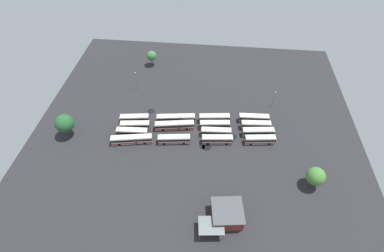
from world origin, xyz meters
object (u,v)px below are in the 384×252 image
bus_row1_slot1 (215,125)px  bus_row3_slot2 (132,132)px  bus_row3_slot3 (132,139)px  depot_building (227,214)px  bus_row2_slot1 (175,125)px  bus_row3_slot0 (135,118)px  bus_row2_slot0 (176,118)px  tree_northwest (316,176)px  maintenance_shelter (211,226)px  tree_northeast (65,123)px  bus_row1_slot3 (217,139)px  bus_row0_slot0 (254,118)px  bus_row2_slot3 (174,139)px  bus_row0_slot3 (260,139)px  lamp_post_near_entrance (274,98)px  tree_west_edge (152,56)px  lamp_post_mid_lot (136,80)px  bus_row0_slot1 (256,125)px  bus_row0_slot2 (258,132)px  bus_row3_slot1 (135,125)px  bus_row1_slot0 (214,118)px  bus_row1_slot2 (216,132)px

bus_row1_slot1 → bus_row3_slot2: 32.13m
bus_row3_slot3 → depot_building: depot_building is taller
bus_row3_slot2 → bus_row3_slot3: same height
bus_row2_slot1 → bus_row3_slot0: (16.53, -2.07, -0.00)m
bus_row2_slot0 → bus_row3_slot0: (16.51, 1.75, -0.00)m
bus_row3_slot2 → tree_northwest: tree_northwest is taller
maintenance_shelter → tree_northeast: 65.45m
bus_row3_slot2 → tree_northwest: bearing=166.6°
bus_row1_slot3 → bus_row3_slot2: bearing=-0.6°
bus_row1_slot3 → bus_row0_slot0: bearing=-138.5°
bus_row0_slot0 → bus_row2_slot3: 33.46m
bus_row1_slot1 → bus_row1_slot3: (-1.25, 7.35, -0.00)m
bus_row0_slot3 → lamp_post_near_entrance: size_ratio=1.56×
tree_west_edge → bus_row3_slot2: bearing=91.9°
bus_row3_slot2 → bus_row3_slot0: bearing=-83.7°
bus_row3_slot3 → tree_northeast: 25.78m
bus_row2_slot0 → lamp_post_mid_lot: (20.18, -18.66, 3.14)m
bus_row3_slot3 → lamp_post_near_entrance: 60.59m
bus_row2_slot0 → bus_row0_slot1: bearing=179.2°
bus_row3_slot2 → depot_building: 47.34m
depot_building → bus_row0_slot2: bearing=-108.1°
maintenance_shelter → tree_northwest: 37.77m
bus_row1_slot1 → tree_west_edge: bearing=-50.4°
bus_row1_slot1 → bus_row3_slot1: bearing=6.3°
bus_row1_slot1 → depot_building: size_ratio=1.13×
bus_row2_slot1 → tree_northeast: size_ratio=1.60×
bus_row0_slot3 → bus_row0_slot0: bearing=-80.8°
lamp_post_mid_lot → tree_northwest: (-69.18, 43.04, 0.17)m
bus_row2_slot1 → tree_west_edge: bearing=-67.5°
bus_row3_slot2 → tree_northeast: bearing=4.6°
bus_row0_slot0 → bus_row2_slot3: size_ratio=0.98×
bus_row0_slot0 → bus_row1_slot0: bearing=5.6°
bus_row3_slot0 → maintenance_shelter: bearing=128.3°
bus_row0_slot0 → tree_northeast: bearing=11.2°
bus_row2_slot1 → tree_northwest: size_ratio=1.89×
bus_row1_slot0 → maintenance_shelter: 45.23m
bus_row1_slot2 → lamp_post_near_entrance: (-23.25, -19.40, 2.28)m
bus_row1_slot0 → bus_row2_slot1: 16.31m
bus_row0_slot2 → bus_row1_slot0: 17.99m
bus_row2_slot1 → bus_row3_slot3: (14.98, 8.73, 0.00)m
bus_row2_slot0 → maintenance_shelter: size_ratio=1.94×
maintenance_shelter → tree_northeast: size_ratio=0.83×
bus_row0_slot3 → maintenance_shelter: bearing=65.2°
bus_row2_slot1 → bus_row1_slot3: bearing=162.0°
maintenance_shelter → bus_row2_slot0: bearing=-69.3°
bus_row2_slot0 → bus_row2_slot1: 3.82m
bus_row0_slot1 → bus_row2_slot1: (31.70, 3.36, 0.00)m
maintenance_shelter → tree_west_edge: 87.92m
bus_row1_slot3 → bus_row3_slot2: same height
bus_row2_slot1 → maintenance_shelter: (-16.42, 39.63, 1.93)m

